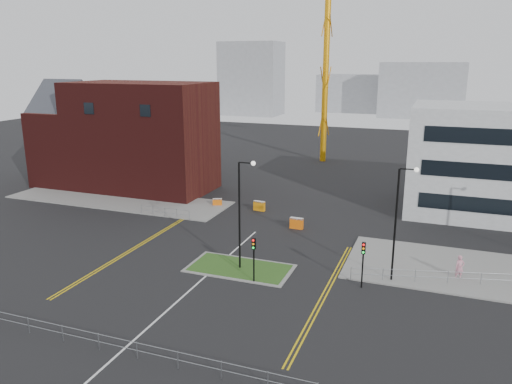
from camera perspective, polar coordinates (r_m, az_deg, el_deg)
ground at (r=36.21m, az=-9.82°, el=-12.95°), size 200.00×200.00×0.00m
pavement_left at (r=63.76m, az=-15.49°, el=-0.85°), size 28.00×8.00×0.12m
pavement_right at (r=44.97m, az=26.00°, el=-8.53°), size 24.00×10.00×0.12m
island_kerb at (r=41.82m, az=-1.85°, el=-8.70°), size 8.60×4.60×0.08m
grass_island at (r=41.81m, az=-1.85°, el=-8.68°), size 8.00×4.00×0.12m
brick_building at (r=68.85m, az=-14.99°, el=6.11°), size 24.20×10.07×14.24m
streetlamp_island at (r=39.89m, az=-1.63°, el=-1.66°), size 1.46×0.36×9.18m
streetlamp_right_near at (r=39.17m, az=16.03°, el=-2.57°), size 1.46×0.36×9.18m
traffic_light_island at (r=38.43m, az=-0.26°, el=-6.80°), size 0.28×0.33×3.65m
traffic_light_right at (r=38.42m, az=12.15°, el=-7.17°), size 0.28×0.33×3.65m
railing_front at (r=31.50m, az=-15.57°, el=-16.23°), size 24.05×0.05×1.10m
railing_left at (r=55.54m, az=-10.38°, el=-2.13°), size 6.05×0.05×1.10m
railing_right at (r=42.24m, az=24.36°, el=-8.77°), size 19.05×5.05×1.10m
centre_line at (r=37.74m, az=-8.27°, el=-11.66°), size 0.15×30.00×0.01m
yellow_left_a at (r=48.37m, az=-13.14°, el=-5.80°), size 0.12×24.00×0.01m
yellow_left_b at (r=48.21m, az=-12.84°, el=-5.85°), size 0.12×24.00×0.01m
yellow_right_a at (r=38.06m, az=7.68°, el=-11.40°), size 0.12×20.00×0.01m
yellow_right_b at (r=38.01m, az=8.13°, el=-11.45°), size 0.12×20.00×0.01m
skyline_a at (r=158.03m, az=-0.52°, el=12.82°), size 18.00×12.00×22.00m
skyline_b at (r=157.78m, az=18.42°, el=10.98°), size 24.00×12.00×16.00m
skyline_d at (r=169.55m, az=12.34°, el=10.93°), size 30.00×12.00×12.00m
pedestrian at (r=42.67m, az=22.25°, el=-7.99°), size 0.85×0.72×1.99m
barrier_left at (r=59.07m, az=-4.45°, el=-1.14°), size 1.14×0.72×0.91m
barrier_mid at (r=57.09m, az=0.37°, el=-1.55°), size 1.39×0.64×1.12m
barrier_right at (r=51.25m, az=4.66°, el=-3.52°), size 1.37×0.50×1.14m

